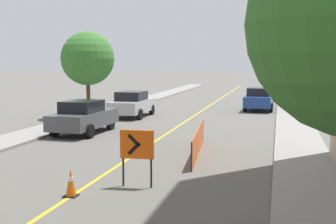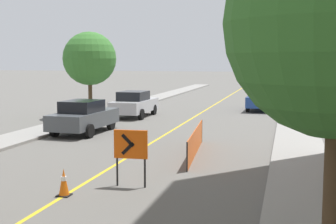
{
  "view_description": "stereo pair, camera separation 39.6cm",
  "coord_description": "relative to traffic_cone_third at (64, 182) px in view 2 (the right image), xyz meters",
  "views": [
    {
      "loc": [
        5.14,
        7.09,
        3.49
      ],
      "look_at": [
        -0.03,
        28.89,
        1.0
      ],
      "focal_mm": 50.0,
      "sensor_mm": 36.0,
      "label": 1
    },
    {
      "loc": [
        5.52,
        7.19,
        3.49
      ],
      "look_at": [
        -0.03,
        28.89,
        1.0
      ],
      "focal_mm": 50.0,
      "sensor_mm": 36.0,
      "label": 2
    }
  ],
  "objects": [
    {
      "name": "traffic_cone_third",
      "position": [
        0.0,
        0.0,
        0.0
      ],
      "size": [
        0.34,
        0.34,
        0.72
      ],
      "color": "black",
      "rests_on": "ground_plane"
    },
    {
      "name": "lane_stripe",
      "position": [
        -0.0,
        17.87,
        -0.35
      ],
      "size": [
        0.12,
        71.58,
        0.01
      ],
      "color": "gold",
      "rests_on": "ground_plane"
    },
    {
      "name": "parked_car_curb_mid",
      "position": [
        -3.63,
        16.6,
        0.44
      ],
      "size": [
        1.95,
        4.35,
        1.59
      ],
      "rotation": [
        0.0,
        0.0,
        -0.03
      ],
      "color": "#B7B7BC",
      "rests_on": "ground_plane"
    },
    {
      "name": "parked_car_curb_near",
      "position": [
        -3.91,
        9.8,
        0.44
      ],
      "size": [
        2.03,
        4.39,
        1.59
      ],
      "rotation": [
        0.0,
        0.0,
        -0.05
      ],
      "color": "#474C51",
      "rests_on": "ground_plane"
    },
    {
      "name": "parked_car_curb_far",
      "position": [
        3.82,
        22.29,
        0.44
      ],
      "size": [
        1.95,
        4.35,
        1.59
      ],
      "rotation": [
        0.0,
        0.0,
        -0.03
      ],
      "color": "navy",
      "rests_on": "ground_plane"
    },
    {
      "name": "sidewalk_left",
      "position": [
        -6.03,
        17.87,
        -0.3
      ],
      "size": [
        1.98,
        71.58,
        0.12
      ],
      "color": "gray",
      "rests_on": "ground_plane"
    },
    {
      "name": "street_tree_left_near",
      "position": [
        -6.13,
        15.64,
        3.22
      ],
      "size": [
        3.23,
        3.23,
        5.08
      ],
      "color": "#4C3823",
      "rests_on": "sidewalk_left"
    },
    {
      "name": "safety_mesh_fence",
      "position": [
        2.28,
        6.05,
        0.12
      ],
      "size": [
        0.57,
        5.5,
        0.95
      ],
      "rotation": [
        0.0,
        0.0,
        1.67
      ],
      "color": "#EF560C",
      "rests_on": "ground_plane"
    },
    {
      "name": "sidewalk_right",
      "position": [
        6.03,
        17.87,
        -0.3
      ],
      "size": [
        1.98,
        71.58,
        0.12
      ],
      "color": "gray",
      "rests_on": "ground_plane"
    },
    {
      "name": "arrow_barricade_primary",
      "position": [
        1.39,
        1.28,
        0.76
      ],
      "size": [
        0.95,
        0.12,
        1.59
      ],
      "rotation": [
        0.0,
        0.0,
        0.05
      ],
      "color": "#EF560C",
      "rests_on": "ground_plane"
    }
  ]
}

